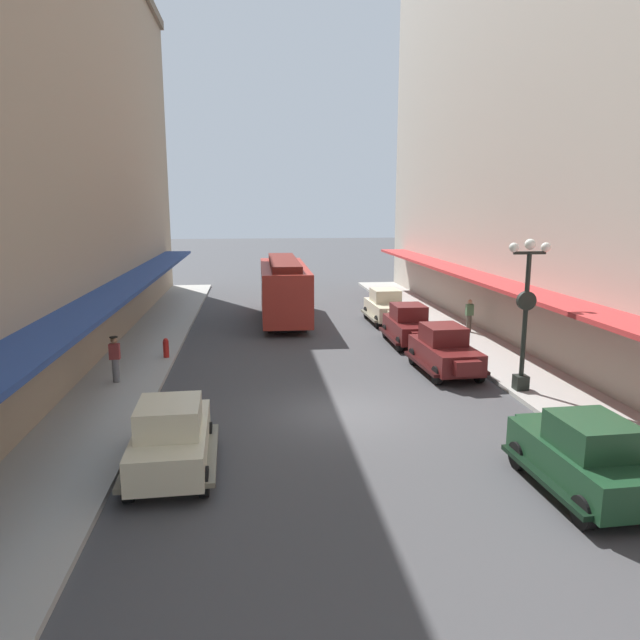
{
  "coord_description": "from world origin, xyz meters",
  "views": [
    {
      "loc": [
        -2.71,
        -17.09,
        6.37
      ],
      "look_at": [
        0.0,
        6.0,
        1.8
      ],
      "focal_mm": 32.66,
      "sensor_mm": 36.0,
      "label": 1
    }
  ],
  "objects": [
    {
      "name": "ground_plane",
      "position": [
        0.0,
        0.0,
        0.0
      ],
      "size": [
        200.0,
        200.0,
        0.0
      ],
      "primitive_type": "plane",
      "color": "#424244"
    },
    {
      "name": "sidewalk_left",
      "position": [
        -7.5,
        0.0,
        0.07
      ],
      "size": [
        3.0,
        60.0,
        0.15
      ],
      "primitive_type": "cube",
      "color": "#A8A59E",
      "rests_on": "ground"
    },
    {
      "name": "sidewalk_right",
      "position": [
        7.5,
        0.0,
        0.07
      ],
      "size": [
        3.0,
        60.0,
        0.15
      ],
      "primitive_type": "cube",
      "color": "#A8A59E",
      "rests_on": "ground"
    },
    {
      "name": "parked_car_0",
      "position": [
        4.53,
        8.8,
        0.94
      ],
      "size": [
        2.16,
        4.27,
        1.84
      ],
      "color": "#591919",
      "rests_on": "ground"
    },
    {
      "name": "parked_car_1",
      "position": [
        4.61,
        13.94,
        0.94
      ],
      "size": [
        2.2,
        4.28,
        1.84
      ],
      "color": "beige",
      "rests_on": "ground"
    },
    {
      "name": "parked_car_2",
      "position": [
        4.56,
        -5.73,
        0.94
      ],
      "size": [
        2.25,
        4.3,
        1.84
      ],
      "color": "#193D23",
      "rests_on": "ground"
    },
    {
      "name": "parked_car_3",
      "position": [
        -4.73,
        -3.56,
        0.94
      ],
      "size": [
        2.26,
        4.3,
        1.84
      ],
      "color": "beige",
      "rests_on": "ground"
    },
    {
      "name": "parked_car_4",
      "position": [
        4.61,
        3.98,
        0.94
      ],
      "size": [
        2.29,
        4.31,
        1.84
      ],
      "color": "#591919",
      "rests_on": "ground"
    },
    {
      "name": "streetcar",
      "position": [
        -0.95,
        15.36,
        1.9
      ],
      "size": [
        2.61,
        9.62,
        3.46
      ],
      "color": "#A52D23",
      "rests_on": "ground"
    },
    {
      "name": "lamp_post_with_clock",
      "position": [
        6.4,
        1.2,
        2.99
      ],
      "size": [
        1.42,
        0.44,
        5.16
      ],
      "color": "black",
      "rests_on": "sidewalk_right"
    },
    {
      "name": "fire_hydrant",
      "position": [
        -6.35,
        7.06,
        0.56
      ],
      "size": [
        0.24,
        0.24,
        0.82
      ],
      "color": "#B21E19",
      "rests_on": "sidewalk_left"
    },
    {
      "name": "pedestrian_0",
      "position": [
        -7.64,
        3.71,
        1.01
      ],
      "size": [
        0.36,
        0.28,
        1.67
      ],
      "color": "slate",
      "rests_on": "sidewalk_left"
    },
    {
      "name": "pedestrian_1",
      "position": [
        8.04,
        10.41,
        0.99
      ],
      "size": [
        0.36,
        0.24,
        1.64
      ],
      "color": "#4C4238",
      "rests_on": "sidewalk_right"
    }
  ]
}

